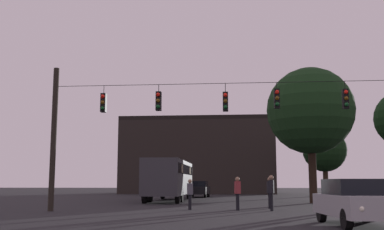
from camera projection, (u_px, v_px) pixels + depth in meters
name	position (u px, v px, depth m)	size (l,w,h in m)	color
ground_plane	(226.00, 203.00, 32.05)	(168.00, 168.00, 0.00)	black
overhead_signal_span	(222.00, 125.00, 22.56)	(17.26, 0.44, 7.22)	black
city_bus	(170.00, 176.00, 35.14)	(2.58, 11.01, 3.00)	#2D2D33
car_near_right	(356.00, 201.00, 15.22)	(2.12, 4.44, 1.52)	#99999E
car_far_left	(199.00, 189.00, 43.67)	(2.01, 4.41, 1.52)	black
pedestrian_crossing_left	(190.00, 193.00, 23.92)	(0.34, 0.42, 1.57)	black
pedestrian_crossing_center	(348.00, 194.00, 22.06)	(0.28, 0.39, 1.57)	black
pedestrian_crossing_right	(238.00, 191.00, 23.43)	(0.32, 0.41, 1.68)	black
pedestrian_near_bus	(270.00, 191.00, 24.96)	(0.30, 0.40, 1.68)	black
pedestrian_trailing	(271.00, 191.00, 22.99)	(0.31, 0.40, 1.76)	black
corner_building	(198.00, 156.00, 58.90)	(18.89, 8.46, 9.39)	black
tree_behind_building	(310.00, 111.00, 32.33)	(6.07, 6.07, 9.42)	black
tree_right_far	(324.00, 150.00, 48.93)	(4.61, 4.61, 7.11)	#2D2116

